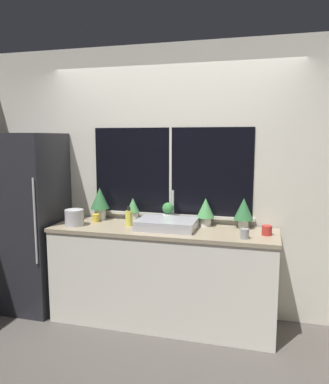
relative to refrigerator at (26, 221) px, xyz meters
The scene contains 16 objects.
ground_plane 1.77m from the refrigerator, 11.10° to the right, with size 14.00×14.00×0.00m, color #4C4742.
wall_back 1.58m from the refrigerator, 13.46° to the left, with size 8.00×0.09×2.70m.
wall_left 1.44m from the refrigerator, 117.94° to the left, with size 0.06×7.00×2.70m.
counter 1.55m from the refrigerator, ahead, with size 2.15×0.60×0.94m.
refrigerator is the anchor object (origin of this frame).
sink 1.53m from the refrigerator, ahead, with size 0.55×0.45×0.34m.
potted_plant_far_left 0.81m from the refrigerator, 16.09° to the left, with size 0.20×0.20×0.33m.
potted_plant_left 1.14m from the refrigerator, 10.96° to the left, with size 0.13×0.13×0.24m.
potted_plant_center 1.51m from the refrigerator, ahead, with size 0.11×0.11×0.21m.
potted_plant_right 1.88m from the refrigerator, ahead, with size 0.17×0.17×0.27m.
potted_plant_far_right 2.24m from the refrigerator, ahead, with size 0.19×0.19×0.29m.
soap_bottle 1.14m from the refrigerator, ahead, with size 0.07×0.07×0.19m.
mug_grey 2.26m from the refrigerator, ahead, with size 0.07×0.07×0.09m.
mug_yellow 0.76m from the refrigerator, ahead, with size 0.07×0.07×0.08m.
mug_red 2.44m from the refrigerator, ahead, with size 0.09×0.09×0.09m.
kettle 0.64m from the refrigerator, ahead, with size 0.18×0.18×0.18m.
Camera 1 is at (0.92, -3.04, 1.79)m, focal length 35.00 mm.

